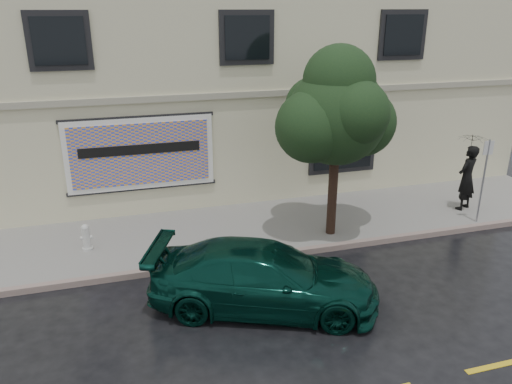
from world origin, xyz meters
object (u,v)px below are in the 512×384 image
object	(u,v)px
car	(264,277)
street_tree	(337,116)
pedestrian	(467,178)
fire_hydrant	(86,238)

from	to	relation	value
car	street_tree	distance (m)	4.72
pedestrian	street_tree	world-z (taller)	street_tree
pedestrian	fire_hydrant	bearing A→B (deg)	-26.41
car	pedestrian	world-z (taller)	pedestrian
car	pedestrian	bearing A→B (deg)	-45.01
car	fire_hydrant	bearing A→B (deg)	68.16
car	pedestrian	distance (m)	8.09
fire_hydrant	car	bearing A→B (deg)	-26.99
street_tree	fire_hydrant	size ratio (longest dim) A/B	6.39
street_tree	fire_hydrant	world-z (taller)	street_tree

